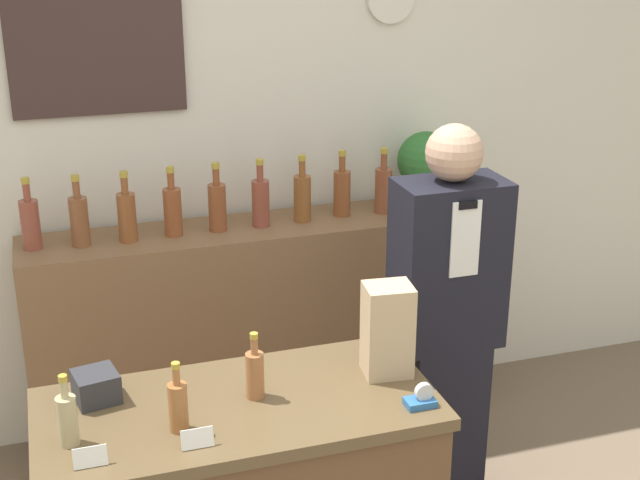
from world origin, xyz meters
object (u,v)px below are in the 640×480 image
object	(u,v)px
tape_dispenser	(421,399)
paper_bag	(388,330)
potted_plant	(426,165)
shopkeeper	(445,328)

from	to	relation	value
tape_dispenser	paper_bag	bearing A→B (deg)	96.30
paper_bag	tape_dispenser	distance (m)	0.25
paper_bag	tape_dispenser	size ratio (longest dim) A/B	3.34
paper_bag	potted_plant	bearing A→B (deg)	61.21
potted_plant	paper_bag	world-z (taller)	potted_plant
shopkeeper	paper_bag	xyz separation A→B (m)	(-0.42, -0.44, 0.26)
potted_plant	paper_bag	bearing A→B (deg)	-118.79
shopkeeper	tape_dispenser	bearing A→B (deg)	-120.95
potted_plant	paper_bag	size ratio (longest dim) A/B	1.14
shopkeeper	tape_dispenser	xyz separation A→B (m)	(-0.39, -0.66, 0.14)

